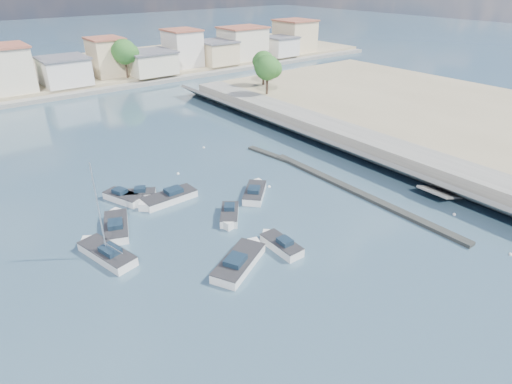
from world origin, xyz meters
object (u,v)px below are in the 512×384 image
(motorboat_e, at_px, (116,226))
(motorboat_f, at_px, (135,195))
(motorboat_g, at_px, (125,198))
(motorboat_d, at_px, (229,216))
(motorboat_c, at_px, (167,199))
(motorboat_b, at_px, (255,192))
(sailboat, at_px, (105,252))
(motorboat_a, at_px, (280,244))
(motorboat_h, at_px, (240,261))

(motorboat_e, xyz_separation_m, motorboat_f, (3.97, 4.73, -0.00))
(motorboat_f, xyz_separation_m, motorboat_g, (-1.10, -0.00, 0.00))
(motorboat_d, bearing_deg, motorboat_c, 114.26)
(motorboat_c, bearing_deg, motorboat_b, -28.65)
(motorboat_c, distance_m, motorboat_d, 7.69)
(motorboat_c, distance_m, sailboat, 10.34)
(motorboat_d, relative_size, motorboat_f, 0.99)
(motorboat_f, relative_size, motorboat_g, 0.85)
(motorboat_d, bearing_deg, motorboat_a, -84.26)
(motorboat_d, height_order, motorboat_g, same)
(motorboat_a, bearing_deg, motorboat_b, 64.34)
(motorboat_e, distance_m, sailboat, 4.37)
(sailboat, bearing_deg, motorboat_c, 32.63)
(motorboat_f, height_order, motorboat_h, same)
(motorboat_g, relative_size, motorboat_h, 0.79)
(motorboat_e, xyz_separation_m, motorboat_g, (2.87, 4.73, 0.00))
(motorboat_a, bearing_deg, motorboat_d, 95.74)
(motorboat_h, bearing_deg, motorboat_d, 62.19)
(motorboat_b, distance_m, motorboat_g, 13.80)
(motorboat_e, distance_m, motorboat_g, 5.53)
(motorboat_a, distance_m, sailboat, 14.99)
(motorboat_a, relative_size, motorboat_g, 0.94)
(motorboat_f, relative_size, sailboat, 0.47)
(motorboat_a, distance_m, motorboat_e, 15.57)
(motorboat_e, bearing_deg, sailboat, -123.68)
(motorboat_d, bearing_deg, motorboat_f, 119.17)
(motorboat_b, bearing_deg, motorboat_e, 169.92)
(motorboat_c, height_order, sailboat, sailboat)
(motorboat_a, distance_m, motorboat_d, 6.79)
(motorboat_g, distance_m, sailboat, 9.90)
(motorboat_c, relative_size, motorboat_g, 1.30)
(motorboat_e, relative_size, sailboat, 0.66)
(motorboat_e, relative_size, motorboat_h, 0.94)
(motorboat_c, height_order, motorboat_g, same)
(motorboat_b, xyz_separation_m, sailboat, (-16.99, -1.05, 0.04))
(motorboat_c, relative_size, motorboat_d, 1.55)
(motorboat_a, xyz_separation_m, motorboat_h, (-4.14, 0.19, -0.00))
(motorboat_c, xyz_separation_m, motorboat_h, (-0.30, -13.58, -0.00))
(motorboat_c, bearing_deg, motorboat_e, -162.88)
(motorboat_a, relative_size, motorboat_d, 1.12)
(motorboat_f, distance_m, motorboat_h, 16.50)
(motorboat_b, xyz_separation_m, motorboat_d, (-5.12, -2.49, -0.00))
(motorboat_f, bearing_deg, motorboat_e, -129.96)
(motorboat_g, bearing_deg, motorboat_b, -32.04)
(motorboat_a, distance_m, motorboat_f, 17.68)
(motorboat_c, bearing_deg, motorboat_f, 129.62)
(motorboat_e, xyz_separation_m, motorboat_h, (5.98, -11.65, 0.00))
(motorboat_a, relative_size, sailboat, 0.52)
(motorboat_c, distance_m, motorboat_e, 6.57)
(motorboat_d, relative_size, motorboat_h, 0.66)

